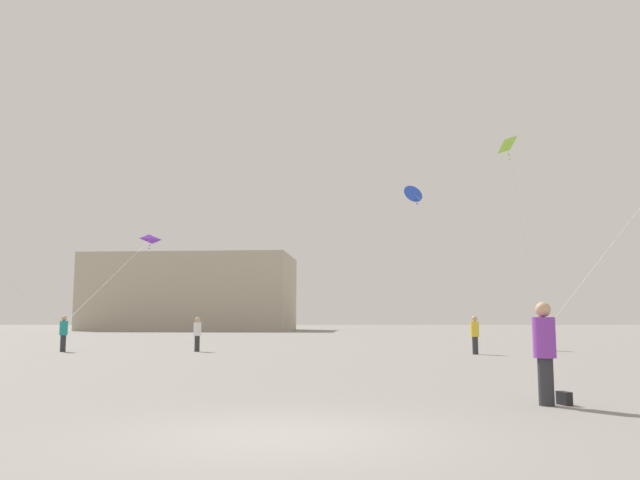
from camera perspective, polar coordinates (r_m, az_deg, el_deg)
The scene contains 11 objects.
ground_plane at distance 9.11m, azimuth -3.25°, elevation -16.76°, with size 300.00×300.00×0.00m, color gray.
person_in_purple at distance 12.72m, azimuth 19.05°, elevation -8.95°, with size 0.41×0.41×1.87m.
person_in_white at distance 31.80m, azimuth -10.68°, elevation -7.97°, with size 0.35×0.35×1.63m.
person_in_teal at distance 33.39m, azimuth -21.52°, elevation -7.48°, with size 0.37×0.37×1.70m.
person_in_yellow at distance 29.71m, azimuth 13.40°, elevation -7.94°, with size 0.36×0.36×1.67m.
person_in_black at distance 34.19m, azimuth 18.74°, elevation -7.49°, with size 0.39×0.39×1.79m.
kite_violet_delta at distance 48.71m, azimuth -14.75°, elevation -0.09°, with size 1.43×16.80×6.36m.
kite_lime_delta at distance 34.08m, azimuth 16.06°, elevation 7.81°, with size 2.19×1.64×9.20m.
kite_cobalt_diamond at distance 42.40m, azimuth 8.24°, elevation 4.02°, with size 5.95×9.53×8.81m.
building_left_hall at distance 89.45m, azimuth -11.08°, elevation -4.57°, with size 27.11×15.61×9.92m.
handbag_beside_flyer at distance 12.99m, azimuth 20.59°, elevation -12.83°, with size 0.32×0.14×0.24m, color black.
Camera 1 is at (0.76, -8.95, 1.57)m, focal length 36.58 mm.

